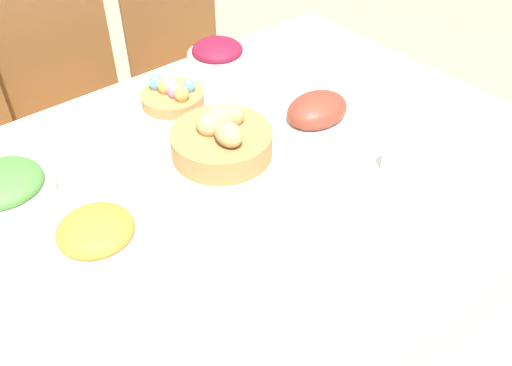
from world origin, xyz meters
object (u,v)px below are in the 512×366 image
object	(u,v)px
knife	(421,216)
spoon	(429,210)
fork	(321,287)
ham_platter	(317,112)
egg_basket	(172,94)
bread_basket	(221,138)
drinking_cup	(396,158)
butter_dish	(199,259)
dinner_plate	(374,249)
chair_far_center	(75,104)
carrot_bowl	(97,237)
chair_far_right	(189,62)
green_salad_bowl	(5,190)
beet_salad_bowl	(218,57)

from	to	relation	value
knife	spoon	bearing A→B (deg)	-3.35
fork	ham_platter	bearing A→B (deg)	43.29
knife	egg_basket	bearing A→B (deg)	99.55
bread_basket	knife	distance (m)	0.51
drinking_cup	butter_dish	xyz separation A→B (m)	(-0.54, 0.06, -0.02)
dinner_plate	chair_far_center	bearing A→B (deg)	95.28
carrot_bowl	fork	size ratio (longest dim) A/B	0.99
knife	drinking_cup	distance (m)	0.17
chair_far_right	knife	size ratio (longest dim) A/B	5.31
chair_far_right	butter_dish	bearing A→B (deg)	-121.34
green_salad_bowl	drinking_cup	bearing A→B (deg)	-31.91
ham_platter	knife	size ratio (longest dim) A/B	1.51
bread_basket	dinner_plate	distance (m)	0.47
chair_far_center	knife	world-z (taller)	chair_far_center
ham_platter	green_salad_bowl	xyz separation A→B (m)	(-0.78, 0.20, 0.02)
fork	egg_basket	bearing A→B (deg)	76.08
green_salad_bowl	fork	xyz separation A→B (m)	(0.38, -0.62, -0.04)
bread_basket	green_salad_bowl	distance (m)	0.51
chair_far_right	ham_platter	distance (m)	0.91
chair_far_right	dinner_plate	bearing A→B (deg)	-105.57
dinner_plate	chair_far_right	bearing A→B (deg)	73.32
butter_dish	chair_far_center	bearing A→B (deg)	80.30
drinking_cup	carrot_bowl	bearing A→B (deg)	161.84
dinner_plate	carrot_bowl	bearing A→B (deg)	140.37
butter_dish	green_salad_bowl	bearing A→B (deg)	118.67
beet_salad_bowl	carrot_bowl	xyz separation A→B (m)	(-0.64, -0.45, -0.01)
butter_dish	drinking_cup	bearing A→B (deg)	-6.16
beet_salad_bowl	dinner_plate	xyz separation A→B (m)	(-0.20, -0.82, -0.04)
green_salad_bowl	chair_far_right	bearing A→B (deg)	35.75
drinking_cup	butter_dish	size ratio (longest dim) A/B	0.71
ham_platter	egg_basket	bearing A→B (deg)	128.43
egg_basket	beet_salad_bowl	size ratio (longest dim) A/B	0.97
chair_far_right	drinking_cup	bearing A→B (deg)	-96.30
beet_salad_bowl	drinking_cup	xyz separation A→B (m)	(0.04, -0.67, -0.01)
dinner_plate	spoon	xyz separation A→B (m)	(0.19, 0.00, -0.00)
fork	beet_salad_bowl	bearing A→B (deg)	63.21
knife	bread_basket	bearing A→B (deg)	109.80
bread_basket	spoon	world-z (taller)	bread_basket
bread_basket	beet_salad_bowl	world-z (taller)	bread_basket
knife	ham_platter	bearing A→B (deg)	74.94
egg_basket	carrot_bowl	distance (m)	0.57
chair_far_center	bread_basket	size ratio (longest dim) A/B	3.91
butter_dish	ham_platter	bearing A→B (deg)	21.97
bread_basket	beet_salad_bowl	bearing A→B (deg)	54.79
bread_basket	drinking_cup	world-z (taller)	bread_basket
knife	butter_dish	size ratio (longest dim) A/B	1.68
knife	chair_far_right	bearing A→B (deg)	76.53
fork	chair_far_right	bearing A→B (deg)	63.84
carrot_bowl	butter_dish	xyz separation A→B (m)	(0.14, -0.16, -0.02)
beet_salad_bowl	butter_dish	distance (m)	0.80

